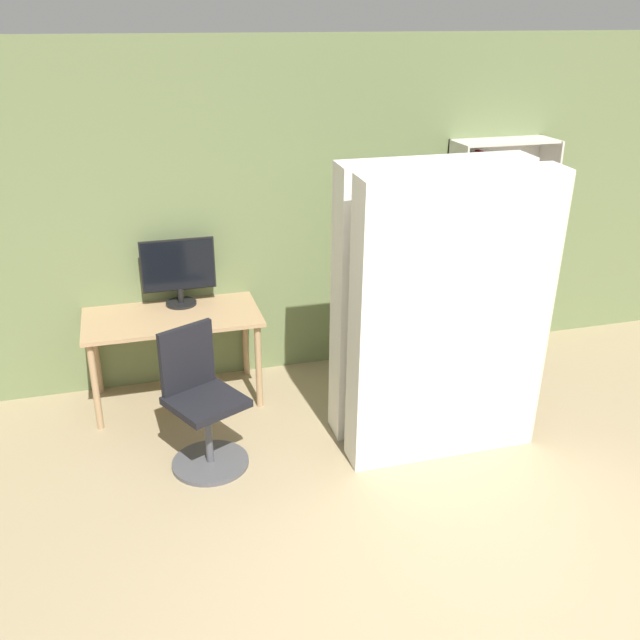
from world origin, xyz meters
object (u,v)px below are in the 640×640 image
Objects in this scene: office_chair at (202,411)px; mattress_near at (452,321)px; monitor at (178,269)px; mattress_far at (427,300)px; bookshelf at (482,248)px.

mattress_near is at bearing -11.09° from office_chair.
mattress_near is at bearing -41.78° from monitor.
bookshelf is at bearing 46.86° from mattress_far.
mattress_near reaches higher than office_chair.
mattress_far is at bearing 2.94° from office_chair.
mattress_near is at bearing -124.12° from bookshelf.
bookshelf is (2.59, -0.00, -0.05)m from monitor.
office_chair is 1.72m from mattress_far.
bookshelf is at bearing 55.88° from mattress_near.
office_chair is (0.00, -1.13, -0.61)m from monitor.
mattress_near is (-0.98, -1.44, 0.02)m from bookshelf.
office_chair is at bearing -156.54° from bookshelf.
mattress_near is (1.62, -1.44, -0.03)m from monitor.
monitor is at bearing 179.91° from bookshelf.
mattress_near reaches higher than bookshelf.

